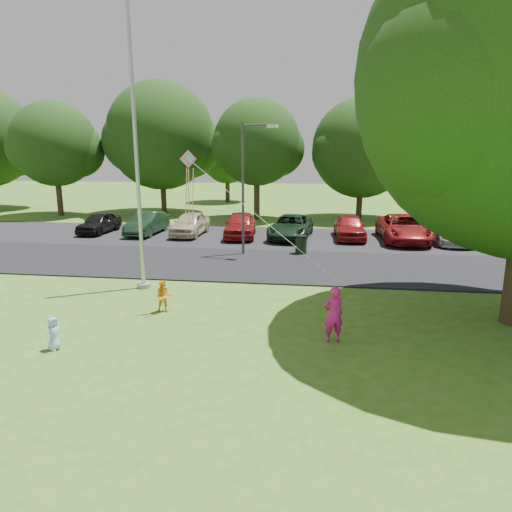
# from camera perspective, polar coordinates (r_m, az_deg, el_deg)

# --- Properties ---
(ground) EXTENTS (120.00, 120.00, 0.00)m
(ground) POSITION_cam_1_polar(r_m,az_deg,el_deg) (12.32, -6.91, -11.39)
(ground) COLOR #3B6A1C
(ground) RESTS_ON ground
(park_road) EXTENTS (60.00, 6.00, 0.06)m
(park_road) POSITION_cam_1_polar(r_m,az_deg,el_deg) (20.67, -0.67, -1.03)
(park_road) COLOR black
(park_road) RESTS_ON ground
(parking_strip) EXTENTS (42.00, 7.00, 0.06)m
(parking_strip) POSITION_cam_1_polar(r_m,az_deg,el_deg) (26.97, 1.34, 2.33)
(parking_strip) COLOR black
(parking_strip) RESTS_ON ground
(flagpole) EXTENTS (0.50, 0.50, 10.00)m
(flagpole) POSITION_cam_1_polar(r_m,az_deg,el_deg) (17.11, -14.59, 9.62)
(flagpole) COLOR #B7BABF
(flagpole) RESTS_ON ground
(street_lamp) EXTENTS (1.77, 0.59, 6.37)m
(street_lamp) POSITION_cam_1_polar(r_m,az_deg,el_deg) (22.06, -1.05, 9.86)
(street_lamp) COLOR #3F3F44
(street_lamp) RESTS_ON ground
(trash_can) EXTENTS (0.60, 0.60, 0.96)m
(trash_can) POSITION_cam_1_polar(r_m,az_deg,el_deg) (22.72, 5.65, 1.37)
(trash_can) COLOR black
(trash_can) RESTS_ON ground
(tree_row) EXTENTS (64.35, 11.94, 10.88)m
(tree_row) POSITION_cam_1_polar(r_m,az_deg,el_deg) (35.08, 5.70, 14.10)
(tree_row) COLOR #332316
(tree_row) RESTS_ON ground
(horizon_trees) EXTENTS (77.46, 7.20, 7.02)m
(horizon_trees) POSITION_cam_1_polar(r_m,az_deg,el_deg) (44.72, 9.38, 11.98)
(horizon_trees) COLOR #332316
(horizon_trees) RESTS_ON ground
(parked_cars) EXTENTS (22.60, 5.40, 1.47)m
(parked_cars) POSITION_cam_1_polar(r_m,az_deg,el_deg) (26.66, 5.56, 3.74)
(parked_cars) COLOR black
(parked_cars) RESTS_ON ground
(woman) EXTENTS (0.66, 0.54, 1.57)m
(woman) POSITION_cam_1_polar(r_m,az_deg,el_deg) (12.52, 9.65, -7.20)
(woman) COLOR #DB1D86
(woman) RESTS_ON ground
(child_yellow) EXTENTS (0.59, 0.52, 1.05)m
(child_yellow) POSITION_cam_1_polar(r_m,az_deg,el_deg) (14.89, -11.47, -5.00)
(child_yellow) COLOR #FF9F28
(child_yellow) RESTS_ON ground
(child_blue) EXTENTS (0.43, 0.51, 0.89)m
(child_blue) POSITION_cam_1_polar(r_m,az_deg,el_deg) (13.10, -23.98, -8.84)
(child_blue) COLOR #A6C1FF
(child_blue) RESTS_ON ground
(kite) EXTENTS (4.72, 2.34, 3.31)m
(kite) POSITION_cam_1_polar(r_m,az_deg,el_deg) (14.33, -7.97, 9.82)
(kite) COLOR pink
(kite) RESTS_ON ground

